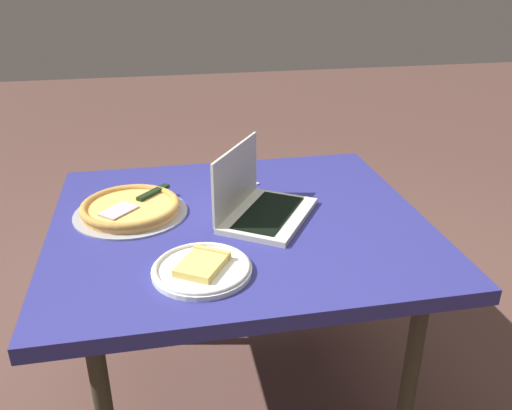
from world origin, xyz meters
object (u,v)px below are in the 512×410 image
(pizza_tray, at_px, (130,208))
(dining_table, at_px, (239,236))
(table_knife, at_px, (230,174))
(laptop, at_px, (258,203))
(pizza_plate, at_px, (202,268))

(pizza_tray, bearing_deg, dining_table, -17.16)
(dining_table, xyz_separation_m, table_knife, (0.03, 0.36, 0.07))
(laptop, height_order, table_knife, laptop)
(dining_table, xyz_separation_m, pizza_plate, (-0.14, -0.29, 0.08))
(table_knife, bearing_deg, pizza_tray, -144.02)
(dining_table, distance_m, pizza_plate, 0.33)
(pizza_plate, distance_m, table_knife, 0.67)
(laptop, height_order, pizza_plate, laptop)
(pizza_plate, bearing_deg, pizza_tray, 115.95)
(dining_table, relative_size, pizza_tray, 3.20)
(pizza_tray, height_order, table_knife, pizza_tray)
(pizza_plate, bearing_deg, table_knife, 75.28)
(dining_table, height_order, laptop, laptop)
(laptop, bearing_deg, pizza_plate, -124.76)
(pizza_tray, distance_m, table_knife, 0.45)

